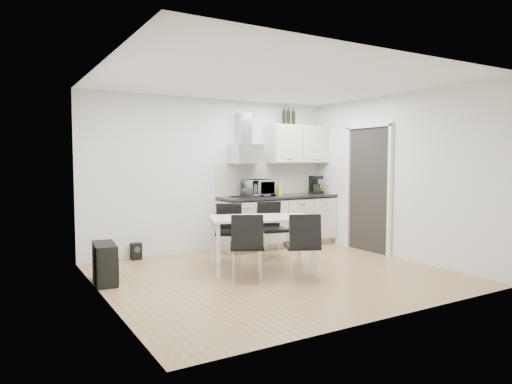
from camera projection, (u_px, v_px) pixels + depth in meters
ground at (276, 274)px, 6.20m from camera, size 4.50×4.50×0.00m
wall_back at (213, 175)px, 7.83m from camera, size 4.50×0.10×2.60m
wall_front at (389, 187)px, 4.39m from camera, size 4.50×0.10×2.60m
wall_left at (103, 183)px, 4.97m from camera, size 0.10×4.00×2.60m
wall_right at (395, 176)px, 7.25m from camera, size 0.10×4.00×2.60m
ceiling at (277, 81)px, 6.02m from camera, size 4.50×4.50×0.00m
doorway at (368, 190)px, 7.72m from camera, size 0.08×1.04×2.10m
kitchenette at (279, 200)px, 8.24m from camera, size 2.22×0.64×2.52m
dining_table at (262, 222)px, 6.48m from camera, size 1.62×1.25×0.75m
chair_far_left at (229, 233)px, 6.96m from camera, size 0.62×0.65×0.88m
chair_far_right at (273, 230)px, 7.25m from camera, size 0.54×0.58×0.88m
chair_near_left at (247, 247)px, 5.85m from camera, size 0.62×0.64×0.88m
chair_near_right at (302, 247)px, 5.89m from camera, size 0.61×0.64×0.88m
guitar_amp at (105, 263)px, 5.75m from camera, size 0.33×0.63×0.51m
floor_speaker at (136, 251)px, 7.13m from camera, size 0.16×0.14×0.26m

